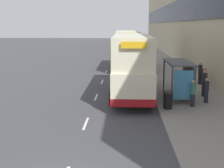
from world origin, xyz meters
TOP-DOWN VIEW (x-y plane):
  - pavement at (6.50, 38.50)m, footprint 5.00×93.00m
  - terrace_facade at (10.49, 38.50)m, footprint 3.10×93.00m
  - lane_mark_1 at (0.00, 6.91)m, footprint 0.12×2.00m
  - lane_mark_2 at (0.00, 12.90)m, footprint 0.12×2.00m
  - lane_mark_3 at (0.00, 18.90)m, footprint 0.12×2.00m
  - lane_mark_4 at (0.00, 24.89)m, footprint 0.12×2.00m
  - bus_shelter at (5.77, 12.02)m, footprint 1.60×4.20m
  - double_decker_bus_near at (2.47, 13.86)m, footprint 2.85×11.00m
  - double_decker_bus_ahead at (2.29, 27.30)m, footprint 2.85×10.16m
  - car_0 at (2.68, 69.32)m, footprint 2.07×3.88m
  - pedestrian_at_shelter at (7.49, 12.82)m, footprint 0.37×0.37m
  - pedestrian_1 at (6.11, 10.03)m, footprint 0.32×0.32m
  - pedestrian_2 at (8.29, 15.99)m, footprint 0.33×0.33m
  - pedestrian_3 at (8.26, 17.30)m, footprint 0.37×0.37m
  - pedestrian_4 at (7.19, 11.06)m, footprint 0.31×0.31m
  - litter_bin at (4.55, 9.50)m, footprint 0.55×0.55m

SIDE VIEW (x-z plane):
  - lane_mark_1 at x=0.00m, z-range 0.00..0.01m
  - lane_mark_2 at x=0.00m, z-range 0.00..0.01m
  - lane_mark_3 at x=0.00m, z-range 0.00..0.01m
  - lane_mark_4 at x=0.00m, z-range 0.00..0.01m
  - pavement at x=6.50m, z-range 0.00..0.14m
  - litter_bin at x=4.55m, z-range 0.14..1.19m
  - car_0 at x=2.68m, z-range -0.01..1.72m
  - pedestrian_4 at x=7.19m, z-range 0.16..1.75m
  - pedestrian_1 at x=6.11m, z-range 0.16..1.80m
  - pedestrian_2 at x=8.29m, z-range 0.16..1.82m
  - pedestrian_3 at x=8.26m, z-range 0.16..2.01m
  - pedestrian_at_shelter at x=7.49m, z-range 0.16..2.01m
  - bus_shelter at x=5.77m, z-range 0.64..3.12m
  - double_decker_bus_ahead at x=2.29m, z-range 0.13..4.43m
  - double_decker_bus_near at x=2.47m, z-range 0.14..4.44m
  - terrace_facade at x=10.49m, z-range -0.01..15.18m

